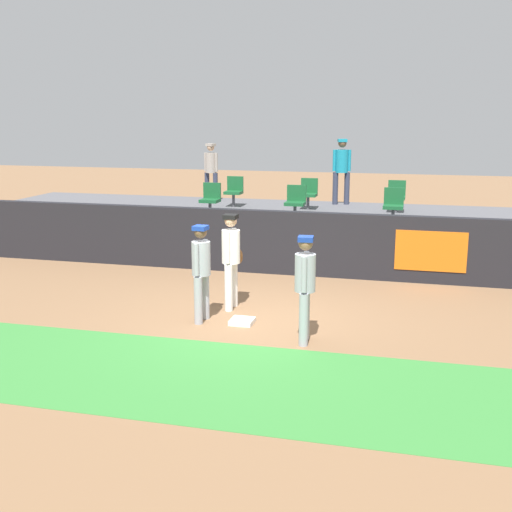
# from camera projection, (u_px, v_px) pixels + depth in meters

# --- Properties ---
(ground_plane) EXTENTS (60.00, 60.00, 0.00)m
(ground_plane) POSITION_uv_depth(u_px,v_px,m) (244.00, 321.00, 11.34)
(ground_plane) COLOR #846042
(grass_foreground_strip) EXTENTS (18.00, 2.80, 0.01)m
(grass_foreground_strip) POSITION_uv_depth(u_px,v_px,m) (196.00, 377.00, 8.91)
(grass_foreground_strip) COLOR #388438
(grass_foreground_strip) RESTS_ON ground_plane
(first_base) EXTENTS (0.40, 0.40, 0.08)m
(first_base) POSITION_uv_depth(u_px,v_px,m) (242.00, 321.00, 11.19)
(first_base) COLOR white
(first_base) RESTS_ON ground_plane
(player_fielder_home) EXTENTS (0.35, 0.56, 1.80)m
(player_fielder_home) POSITION_uv_depth(u_px,v_px,m) (231.00, 255.00, 11.87)
(player_fielder_home) COLOR white
(player_fielder_home) RESTS_ON ground_plane
(player_runner_visitor) EXTENTS (0.35, 0.48, 1.72)m
(player_runner_visitor) POSITION_uv_depth(u_px,v_px,m) (201.00, 267.00, 11.11)
(player_runner_visitor) COLOR #9EA3AD
(player_runner_visitor) RESTS_ON ground_plane
(player_coach_visitor) EXTENTS (0.36, 0.49, 1.74)m
(player_coach_visitor) POSITION_uv_depth(u_px,v_px,m) (305.00, 282.00, 10.07)
(player_coach_visitor) COLOR #9EA3AD
(player_coach_visitor) RESTS_ON ground_plane
(field_wall) EXTENTS (18.00, 0.26, 1.46)m
(field_wall) POSITION_uv_depth(u_px,v_px,m) (286.00, 243.00, 14.54)
(field_wall) COLOR black
(field_wall) RESTS_ON ground_plane
(bleacher_platform) EXTENTS (18.00, 4.80, 1.04)m
(bleacher_platform) POSITION_uv_depth(u_px,v_px,m) (305.00, 232.00, 17.02)
(bleacher_platform) COLOR #59595E
(bleacher_platform) RESTS_ON ground_plane
(seat_back_left) EXTENTS (0.46, 0.44, 0.84)m
(seat_back_left) POSITION_uv_depth(u_px,v_px,m) (234.00, 190.00, 17.96)
(seat_back_left) COLOR #4C4C51
(seat_back_left) RESTS_ON bleacher_platform
(seat_back_right) EXTENTS (0.46, 0.44, 0.84)m
(seat_back_right) POSITION_uv_depth(u_px,v_px,m) (396.00, 195.00, 16.87)
(seat_back_right) COLOR #4C4C51
(seat_back_right) RESTS_ON bleacher_platform
(seat_front_right) EXTENTS (0.47, 0.44, 0.84)m
(seat_front_right) POSITION_uv_depth(u_px,v_px,m) (393.00, 204.00, 15.17)
(seat_front_right) COLOR #4C4C51
(seat_front_right) RESTS_ON bleacher_platform
(seat_front_center) EXTENTS (0.48, 0.44, 0.84)m
(seat_front_center) POSITION_uv_depth(u_px,v_px,m) (296.00, 200.00, 15.74)
(seat_front_center) COLOR #4C4C51
(seat_front_center) RESTS_ON bleacher_platform
(seat_back_center) EXTENTS (0.46, 0.44, 0.84)m
(seat_back_center) POSITION_uv_depth(u_px,v_px,m) (309.00, 192.00, 17.44)
(seat_back_center) COLOR #4C4C51
(seat_back_center) RESTS_ON bleacher_platform
(seat_front_left) EXTENTS (0.46, 0.44, 0.84)m
(seat_front_left) POSITION_uv_depth(u_px,v_px,m) (211.00, 198.00, 16.28)
(seat_front_left) COLOR #4C4C51
(seat_front_left) RESTS_ON bleacher_platform
(spectator_hooded) EXTENTS (0.51, 0.43, 1.87)m
(spectator_hooded) POSITION_uv_depth(u_px,v_px,m) (342.00, 167.00, 18.25)
(spectator_hooded) COLOR #33384C
(spectator_hooded) RESTS_ON bleacher_platform
(spectator_capped) EXTENTS (0.46, 0.40, 1.70)m
(spectator_capped) POSITION_uv_depth(u_px,v_px,m) (211.00, 168.00, 19.09)
(spectator_capped) COLOR #33384C
(spectator_capped) RESTS_ON bleacher_platform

